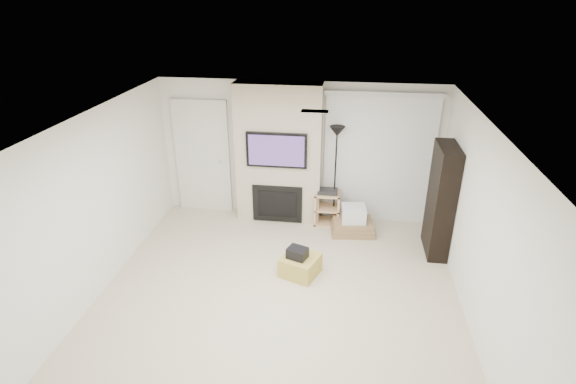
# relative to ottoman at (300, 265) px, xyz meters

# --- Properties ---
(floor) EXTENTS (5.00, 5.50, 0.00)m
(floor) POSITION_rel_ottoman_xyz_m (-0.24, -0.78, -0.15)
(floor) COLOR beige
(floor) RESTS_ON ground
(ceiling) EXTENTS (5.00, 5.50, 0.00)m
(ceiling) POSITION_rel_ottoman_xyz_m (-0.24, -0.78, 2.35)
(ceiling) COLOR white
(ceiling) RESTS_ON wall_back
(wall_back) EXTENTS (5.00, 0.00, 2.50)m
(wall_back) POSITION_rel_ottoman_xyz_m (-0.24, 1.97, 1.10)
(wall_back) COLOR white
(wall_back) RESTS_ON ground
(wall_left) EXTENTS (0.00, 5.50, 2.50)m
(wall_left) POSITION_rel_ottoman_xyz_m (-2.74, -0.78, 1.10)
(wall_left) COLOR white
(wall_left) RESTS_ON ground
(wall_right) EXTENTS (0.00, 5.50, 2.50)m
(wall_right) POSITION_rel_ottoman_xyz_m (2.26, -0.78, 1.10)
(wall_right) COLOR white
(wall_right) RESTS_ON ground
(hvac_vent) EXTENTS (0.35, 0.18, 0.01)m
(hvac_vent) POSITION_rel_ottoman_xyz_m (0.16, 0.02, 2.35)
(hvac_vent) COLOR silver
(hvac_vent) RESTS_ON ceiling
(ottoman) EXTENTS (0.65, 0.65, 0.30)m
(ottoman) POSITION_rel_ottoman_xyz_m (0.00, 0.00, 0.00)
(ottoman) COLOR #B59E44
(ottoman) RESTS_ON floor
(black_bag) EXTENTS (0.34, 0.31, 0.16)m
(black_bag) POSITION_rel_ottoman_xyz_m (-0.04, -0.03, 0.23)
(black_bag) COLOR black
(black_bag) RESTS_ON ottoman
(fireplace_wall) EXTENTS (1.50, 0.47, 2.50)m
(fireplace_wall) POSITION_rel_ottoman_xyz_m (-0.59, 1.76, 1.09)
(fireplace_wall) COLOR #BFAF96
(fireplace_wall) RESTS_ON floor
(entry_door) EXTENTS (1.02, 0.11, 2.14)m
(entry_door) POSITION_rel_ottoman_xyz_m (-2.04, 1.94, 0.90)
(entry_door) COLOR silver
(entry_door) RESTS_ON floor
(vertical_blinds) EXTENTS (1.98, 0.10, 2.37)m
(vertical_blinds) POSITION_rel_ottoman_xyz_m (1.16, 1.92, 1.12)
(vertical_blinds) COLOR silver
(vertical_blinds) RESTS_ON floor
(floor_lamp) EXTENTS (0.27, 0.27, 1.81)m
(floor_lamp) POSITION_rel_ottoman_xyz_m (0.42, 1.72, 1.27)
(floor_lamp) COLOR black
(floor_lamp) RESTS_ON floor
(av_stand) EXTENTS (0.45, 0.38, 0.66)m
(av_stand) POSITION_rel_ottoman_xyz_m (0.30, 1.66, 0.20)
(av_stand) COLOR tan
(av_stand) RESTS_ON floor
(box_stack) EXTENTS (0.80, 0.63, 0.50)m
(box_stack) POSITION_rel_ottoman_xyz_m (0.77, 1.38, 0.04)
(box_stack) COLOR olive
(box_stack) RESTS_ON floor
(bookshelf) EXTENTS (0.30, 0.80, 1.80)m
(bookshelf) POSITION_rel_ottoman_xyz_m (2.10, 0.96, 0.75)
(bookshelf) COLOR black
(bookshelf) RESTS_ON floor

